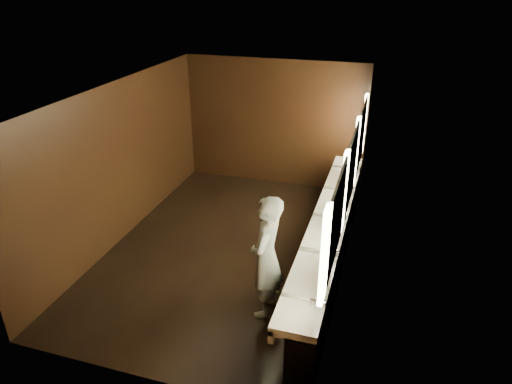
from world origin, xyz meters
TOP-DOWN VIEW (x-y plane):
  - floor at (0.00, 0.00)m, footprint 6.00×6.00m
  - ceiling at (0.00, 0.00)m, footprint 4.00×6.00m
  - wall_back at (0.00, 3.00)m, footprint 4.00×0.02m
  - wall_front at (0.00, -3.00)m, footprint 4.00×0.02m
  - wall_left at (-2.00, 0.00)m, footprint 0.02×6.00m
  - wall_right at (2.00, 0.00)m, footprint 0.02×6.00m
  - sink_counter at (1.79, 0.00)m, footprint 0.55×5.40m
  - mirror_band at (1.98, -0.00)m, footprint 0.06×5.03m
  - person at (1.07, -1.40)m, footprint 0.47×0.68m
  - trash_bin at (1.58, -0.75)m, footprint 0.41×0.41m

SIDE VIEW (x-z plane):
  - floor at x=0.00m, z-range 0.00..0.00m
  - trash_bin at x=1.58m, z-range 0.00..0.51m
  - sink_counter at x=1.79m, z-range -0.01..1.00m
  - person at x=1.07m, z-range 0.00..1.83m
  - wall_back at x=0.00m, z-range 0.00..2.80m
  - wall_front at x=0.00m, z-range 0.00..2.80m
  - wall_left at x=-2.00m, z-range 0.00..2.80m
  - wall_right at x=2.00m, z-range 0.00..2.80m
  - mirror_band at x=1.98m, z-range 1.17..2.32m
  - ceiling at x=0.00m, z-range 2.79..2.81m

